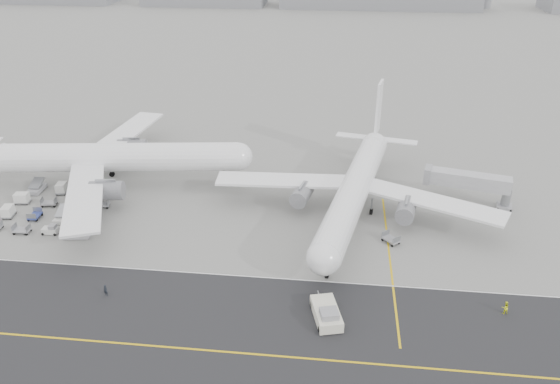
# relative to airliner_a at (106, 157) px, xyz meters

# --- Properties ---
(ground) EXTENTS (700.00, 700.00, 0.00)m
(ground) POSITION_rel_airliner_a_xyz_m (23.89, -25.43, -5.73)
(ground) COLOR gray
(ground) RESTS_ON ground
(taxiway) EXTENTS (220.00, 59.00, 0.03)m
(taxiway) POSITION_rel_airliner_a_xyz_m (28.91, -43.42, -5.72)
(taxiway) COLOR #252527
(taxiway) RESTS_ON ground
(horizon_buildings) EXTENTS (520.00, 28.00, 28.00)m
(horizon_buildings) POSITION_rel_airliner_a_xyz_m (53.89, 234.57, -5.73)
(horizon_buildings) COLOR gray
(horizon_buildings) RESTS_ON ground
(airliner_a) EXTENTS (57.55, 56.60, 19.90)m
(airliner_a) POSITION_rel_airliner_a_xyz_m (0.00, 0.00, 0.00)
(airliner_a) COLOR white
(airliner_a) RESTS_ON ground
(airliner_b) EXTENTS (50.63, 51.67, 18.02)m
(airliner_b) POSITION_rel_airliner_a_xyz_m (48.42, -6.24, -0.54)
(airliner_b) COLOR white
(airliner_b) RESTS_ON ground
(pushback_tug) EXTENTS (4.74, 8.76, 2.47)m
(pushback_tug) POSITION_rel_airliner_a_xyz_m (44.54, -36.00, -4.72)
(pushback_tug) COLOR silver
(pushback_tug) RESTS_ON ground
(jet_bridge) EXTENTS (16.36, 6.54, 6.11)m
(jet_bridge) POSITION_rel_airliner_a_xyz_m (69.09, -0.09, -1.47)
(jet_bridge) COLOR gray
(jet_bridge) RESTS_ON ground
(gse_cluster) EXTENTS (25.41, 24.64, 2.12)m
(gse_cluster) POSITION_rel_airliner_a_xyz_m (-5.15, -12.17, -5.73)
(gse_cluster) COLOR gray
(gse_cluster) RESTS_ON ground
(stray_dolly) EXTENTS (3.16, 3.26, 1.73)m
(stray_dolly) POSITION_rel_airliner_a_xyz_m (54.32, -15.72, -5.73)
(stray_dolly) COLOR silver
(stray_dolly) RESTS_ON ground
(ground_crew_a) EXTENTS (0.76, 0.63, 1.78)m
(ground_crew_a) POSITION_rel_airliner_a_xyz_m (13.37, -34.36, -4.84)
(ground_crew_a) COLOR black
(ground_crew_a) RESTS_ON ground
(ground_crew_b) EXTENTS (1.06, 0.90, 1.90)m
(ground_crew_b) POSITION_rel_airliner_a_xyz_m (68.40, -32.00, -4.78)
(ground_crew_b) COLOR yellow
(ground_crew_b) RESTS_ON ground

